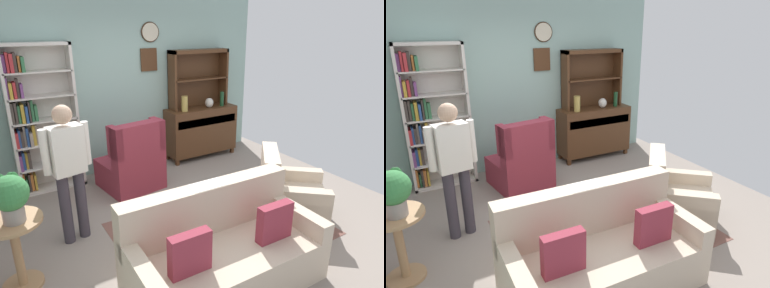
# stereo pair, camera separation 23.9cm
# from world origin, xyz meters

# --- Properties ---
(ground_plane) EXTENTS (5.40, 4.60, 0.02)m
(ground_plane) POSITION_xyz_m (0.00, 0.00, -0.01)
(ground_plane) COLOR gray
(wall_back) EXTENTS (5.00, 0.09, 2.80)m
(wall_back) POSITION_xyz_m (0.00, 2.13, 1.41)
(wall_back) COLOR #93B7AD
(wall_back) RESTS_ON ground_plane
(area_rug) EXTENTS (2.38, 1.71, 0.01)m
(area_rug) POSITION_xyz_m (0.20, -0.30, 0.00)
(area_rug) COLOR brown
(area_rug) RESTS_ON ground_plane
(bookshelf) EXTENTS (0.90, 0.30, 2.10)m
(bookshelf) POSITION_xyz_m (-1.36, 1.94, 1.06)
(bookshelf) COLOR silver
(bookshelf) RESTS_ON ground_plane
(sideboard) EXTENTS (1.30, 0.45, 0.92)m
(sideboard) POSITION_xyz_m (1.32, 1.86, 0.51)
(sideboard) COLOR #4C2D19
(sideboard) RESTS_ON ground_plane
(sideboard_hutch) EXTENTS (1.10, 0.26, 1.00)m
(sideboard_hutch) POSITION_xyz_m (1.32, 1.97, 1.56)
(sideboard_hutch) COLOR #4C2D19
(sideboard_hutch) RESTS_ON sideboard
(vase_tall) EXTENTS (0.11, 0.11, 0.26)m
(vase_tall) POSITION_xyz_m (0.93, 1.78, 1.05)
(vase_tall) COLOR tan
(vase_tall) RESTS_ON sideboard
(vase_round) EXTENTS (0.15, 0.15, 0.17)m
(vase_round) POSITION_xyz_m (1.45, 1.79, 1.01)
(vase_round) COLOR beige
(vase_round) RESTS_ON sideboard
(bottle_wine) EXTENTS (0.07, 0.07, 0.26)m
(bottle_wine) POSITION_xyz_m (1.71, 1.77, 1.05)
(bottle_wine) COLOR #194223
(bottle_wine) RESTS_ON sideboard
(couch_floral) EXTENTS (1.82, 0.90, 0.90)m
(couch_floral) POSITION_xyz_m (-0.32, -1.01, 0.31)
(couch_floral) COLOR beige
(couch_floral) RESTS_ON ground_plane
(armchair_floral) EXTENTS (1.08, 1.08, 0.88)m
(armchair_floral) POSITION_xyz_m (1.05, -0.53, 0.29)
(armchair_floral) COLOR beige
(armchair_floral) RESTS_ON ground_plane
(wingback_chair) EXTENTS (0.89, 0.91, 1.05)m
(wingback_chair) POSITION_xyz_m (-0.26, 1.27, 0.38)
(wingback_chair) COLOR maroon
(wingback_chair) RESTS_ON ground_plane
(plant_stand) EXTENTS (0.52, 0.52, 0.70)m
(plant_stand) POSITION_xyz_m (-1.93, -0.07, 0.43)
(plant_stand) COLOR #A87F56
(plant_stand) RESTS_ON ground_plane
(potted_plant_large) EXTENTS (0.31, 0.31, 0.43)m
(potted_plant_large) POSITION_xyz_m (-1.90, -0.10, 0.96)
(potted_plant_large) COLOR gray
(potted_plant_large) RESTS_ON plant_stand
(person_reading) EXTENTS (0.53, 0.26, 1.56)m
(person_reading) POSITION_xyz_m (-1.31, 0.42, 0.91)
(person_reading) COLOR #38333D
(person_reading) RESTS_ON ground_plane
(coffee_table) EXTENTS (0.80, 0.50, 0.42)m
(coffee_table) POSITION_xyz_m (-0.16, -0.21, 0.35)
(coffee_table) COLOR #4C2D19
(coffee_table) RESTS_ON ground_plane
(book_stack) EXTENTS (0.18, 0.14, 0.07)m
(book_stack) POSITION_xyz_m (-0.02, -0.14, 0.46)
(book_stack) COLOR #723F7F
(book_stack) RESTS_ON coffee_table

